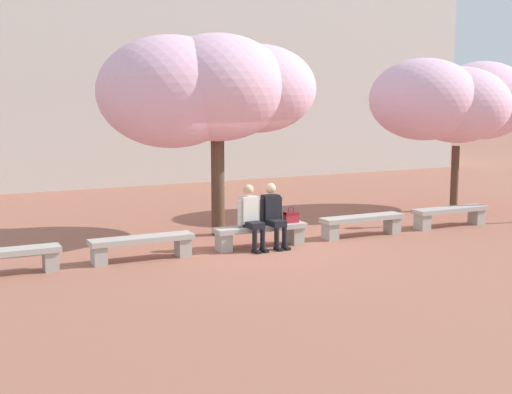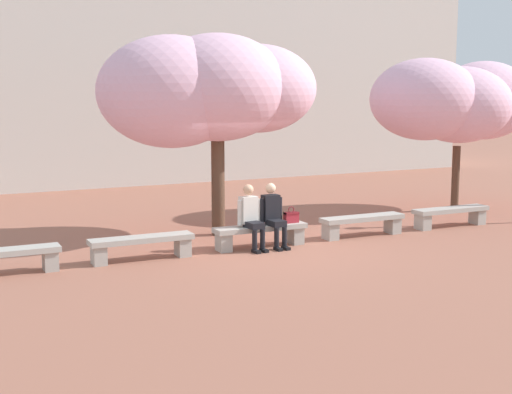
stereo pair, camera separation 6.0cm
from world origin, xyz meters
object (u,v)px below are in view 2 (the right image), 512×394
object	(u,v)px
cherry_tree_main	(210,90)
stone_bench_center	(260,232)
person_seated_right	(273,213)
person_seated_left	(251,215)
stone_bench_near_west	(142,244)
stone_bench_east_end	(451,214)
cherry_tree_secondary	(455,102)
stone_bench_near_east	(362,222)
stone_bench_west_end	(2,258)
handbag	(291,216)

from	to	relation	value
cherry_tree_main	stone_bench_center	bearing A→B (deg)	-76.17
person_seated_right	person_seated_left	bearing A→B (deg)	179.98
cherry_tree_main	stone_bench_near_west	bearing A→B (deg)	-141.98
person_seated_right	stone_bench_east_end	bearing A→B (deg)	0.65
cherry_tree_main	cherry_tree_secondary	world-z (taller)	cherry_tree_main
stone_bench_east_end	person_seated_right	distance (m)	4.71
cherry_tree_main	person_seated_left	bearing A→B (deg)	-84.70
stone_bench_near_east	person_seated_left	distance (m)	2.75
stone_bench_west_end	cherry_tree_main	size ratio (longest dim) A/B	0.41
stone_bench_near_west	cherry_tree_secondary	world-z (taller)	cherry_tree_secondary
stone_bench_center	stone_bench_west_end	bearing A→B (deg)	180.00
stone_bench_west_end	stone_bench_center	world-z (taller)	same
cherry_tree_secondary	stone_bench_west_end	bearing A→B (deg)	-170.97
person_seated_right	cherry_tree_main	world-z (taller)	cherry_tree_main
stone_bench_near_east	person_seated_left	world-z (taller)	person_seated_left
handbag	cherry_tree_secondary	distance (m)	6.56
stone_bench_east_end	person_seated_left	distance (m)	5.21
stone_bench_near_east	cherry_tree_secondary	distance (m)	5.16
stone_bench_center	stone_bench_near_west	bearing A→B (deg)	180.00
stone_bench_near_east	stone_bench_center	bearing A→B (deg)	180.00
stone_bench_west_end	handbag	xyz separation A→B (m)	(5.65, -0.01, 0.27)
stone_bench_center	cherry_tree_secondary	world-z (taller)	cherry_tree_secondary
handbag	stone_bench_east_end	bearing A→B (deg)	0.17
stone_bench_center	person_seated_left	distance (m)	0.46
stone_bench_center	person_seated_right	size ratio (longest dim) A/B	1.52
stone_bench_east_end	cherry_tree_secondary	bearing A→B (deg)	48.49
stone_bench_near_east	stone_bench_east_end	xyz separation A→B (m)	(2.47, 0.00, 0.00)
stone_bench_near_east	handbag	size ratio (longest dim) A/B	5.77
stone_bench_near_east	stone_bench_east_end	distance (m)	2.47
person_seated_left	person_seated_right	size ratio (longest dim) A/B	1.00
person_seated_right	cherry_tree_main	distance (m)	3.04
person_seated_left	stone_bench_east_end	bearing A→B (deg)	0.59
person_seated_right	stone_bench_near_east	bearing A→B (deg)	1.38
cherry_tree_secondary	person_seated_left	bearing A→B (deg)	-164.54
stone_bench_center	stone_bench_near_east	size ratio (longest dim) A/B	1.00
cherry_tree_main	stone_bench_east_end	bearing A→B (deg)	-16.87
stone_bench_east_end	handbag	xyz separation A→B (m)	(-4.25, -0.01, 0.27)
stone_bench_near_west	handbag	size ratio (longest dim) A/B	5.77
stone_bench_east_end	cherry_tree_secondary	world-z (taller)	cherry_tree_secondary
handbag	cherry_tree_main	distance (m)	3.24
person_seated_left	cherry_tree_main	distance (m)	2.97
person_seated_left	handbag	xyz separation A→B (m)	(0.94, 0.04, -0.12)
stone_bench_west_end	stone_bench_near_east	xyz separation A→B (m)	(7.42, 0.00, 0.00)
stone_bench_east_end	handbag	size ratio (longest dim) A/B	5.77
stone_bench_near_west	stone_bench_east_end	bearing A→B (deg)	0.00
stone_bench_near_east	handbag	xyz separation A→B (m)	(-1.77, -0.01, 0.27)
stone_bench_west_end	handbag	bearing A→B (deg)	-0.13
stone_bench_west_end	person_seated_right	size ratio (longest dim) A/B	1.52
handbag	cherry_tree_secondary	size ratio (longest dim) A/B	0.07
stone_bench_near_west	handbag	xyz separation A→B (m)	(3.17, -0.01, 0.27)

